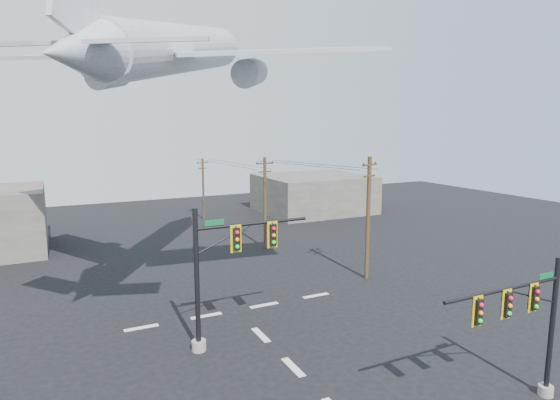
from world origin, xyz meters
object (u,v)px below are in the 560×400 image
utility_pole_a (368,216)px  airliner (178,50)px  utility_pole_b (265,201)px  utility_pole_c (203,188)px  signal_mast_far (222,273)px  signal_mast_near (529,326)px

utility_pole_a → airliner: size_ratio=0.40×
utility_pole_b → utility_pole_a: bearing=-75.9°
utility_pole_a → utility_pole_c: size_ratio=1.24×
signal_mast_far → utility_pole_a: bearing=22.8°
utility_pole_a → signal_mast_near: bearing=-126.4°
utility_pole_c → signal_mast_far: bearing=-118.6°
utility_pole_b → airliner: (-10.66, -10.68, 11.85)m
utility_pole_c → airliner: (-9.40, -26.81, 12.45)m
utility_pole_a → airliner: airliner is taller
signal_mast_far → utility_pole_a: utility_pole_a is taller
signal_mast_far → signal_mast_near: bearing=-48.3°
utility_pole_a → airliner: 18.19m
airliner → utility_pole_c: bearing=15.8°
utility_pole_b → utility_pole_c: (-1.26, 16.13, -0.61)m
signal_mast_far → utility_pole_c: (9.16, 33.70, -0.09)m
utility_pole_b → utility_pole_c: bearing=92.5°
utility_pole_b → airliner: 19.18m
utility_pole_b → airliner: size_ratio=0.37×
signal_mast_far → utility_pole_b: 20.43m
utility_pole_b → utility_pole_c: 16.19m
signal_mast_far → airliner: size_ratio=0.32×
signal_mast_near → utility_pole_a: bearing=76.1°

